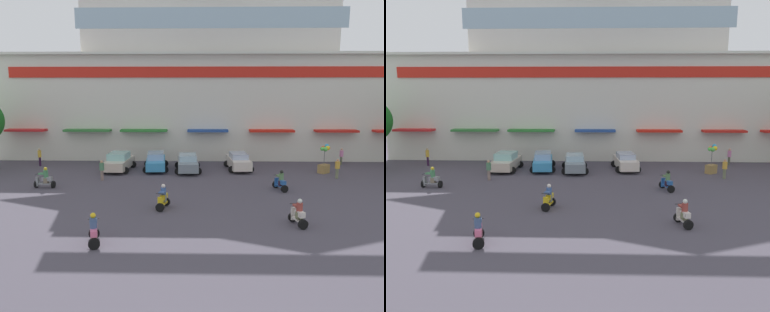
# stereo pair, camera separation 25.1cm
# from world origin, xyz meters

# --- Properties ---
(ground_plane) EXTENTS (128.00, 128.00, 0.00)m
(ground_plane) POSITION_xyz_m (0.00, 13.00, 0.00)
(ground_plane) COLOR #48434E
(colonial_building) EXTENTS (42.12, 16.85, 21.33)m
(colonial_building) POSITION_xyz_m (-0.00, 36.15, 9.10)
(colonial_building) COLOR beige
(colonial_building) RESTS_ON ground
(parked_car_0) EXTENTS (2.60, 4.30, 1.61)m
(parked_car_0) POSITION_xyz_m (-7.97, 25.46, 0.80)
(parked_car_0) COLOR beige
(parked_car_0) RESTS_ON ground
(parked_car_1) EXTENTS (2.48, 4.54, 1.57)m
(parked_car_1) POSITION_xyz_m (-4.76, 25.82, 0.78)
(parked_car_1) COLOR #368CC1
(parked_car_1) RESTS_ON ground
(parked_car_2) EXTENTS (2.46, 4.35, 1.51)m
(parked_car_2) POSITION_xyz_m (-1.91, 25.24, 0.77)
(parked_car_2) COLOR slate
(parked_car_2) RESTS_ON ground
(parked_car_3) EXTENTS (2.47, 4.26, 1.52)m
(parked_car_3) POSITION_xyz_m (2.55, 26.02, 0.77)
(parked_car_3) COLOR beige
(parked_car_3) RESTS_ON ground
(scooter_rider_1) EXTENTS (0.79, 1.38, 1.49)m
(scooter_rider_1) POSITION_xyz_m (4.34, 12.14, 0.62)
(scooter_rider_1) COLOR black
(scooter_rider_1) RESTS_ON ground
(scooter_rider_2) EXTENTS (0.78, 1.38, 1.51)m
(scooter_rider_2) POSITION_xyz_m (-3.02, 14.79, 0.63)
(scooter_rider_2) COLOR black
(scooter_rider_2) RESTS_ON ground
(scooter_rider_5) EXTENTS (0.90, 1.55, 1.48)m
(scooter_rider_5) POSITION_xyz_m (4.87, 19.18, 0.60)
(scooter_rider_5) COLOR black
(scooter_rider_5) RESTS_ON ground
(scooter_rider_6) EXTENTS (0.89, 1.54, 1.55)m
(scooter_rider_6) POSITION_xyz_m (-5.68, 9.48, 0.63)
(scooter_rider_6) COLOR black
(scooter_rider_6) RESTS_ON ground
(scooter_rider_7) EXTENTS (1.47, 0.62, 1.55)m
(scooter_rider_7) POSITION_xyz_m (-12.06, 19.41, 0.63)
(scooter_rider_7) COLOR black
(scooter_rider_7) RESTS_ON ground
(pedestrian_1) EXTENTS (0.44, 0.44, 1.69)m
(pedestrian_1) POSITION_xyz_m (-15.77, 27.26, 0.97)
(pedestrian_1) COLOR #2B132E
(pedestrian_1) RESTS_ON ground
(pedestrian_2) EXTENTS (0.36, 0.36, 1.59)m
(pedestrian_2) POSITION_xyz_m (12.54, 28.60, 0.91)
(pedestrian_2) COLOR #4D4F3C
(pedestrian_2) RESTS_ON ground
(pedestrian_3) EXTENTS (0.51, 0.51, 1.59)m
(pedestrian_3) POSITION_xyz_m (-8.52, 21.81, 0.90)
(pedestrian_3) COLOR #816A60
(pedestrian_3) RESTS_ON ground
(pedestrian_4) EXTENTS (0.38, 0.38, 1.58)m
(pedestrian_4) POSITION_xyz_m (10.16, 22.94, 0.89)
(pedestrian_4) COLOR #6B7051
(pedestrian_4) RESTS_ON ground
(balloon_vendor_cart) EXTENTS (1.08, 1.02, 2.53)m
(balloon_vendor_cart) POSITION_xyz_m (9.72, 24.84, 1.14)
(balloon_vendor_cart) COLOR olive
(balloon_vendor_cart) RESTS_ON ground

